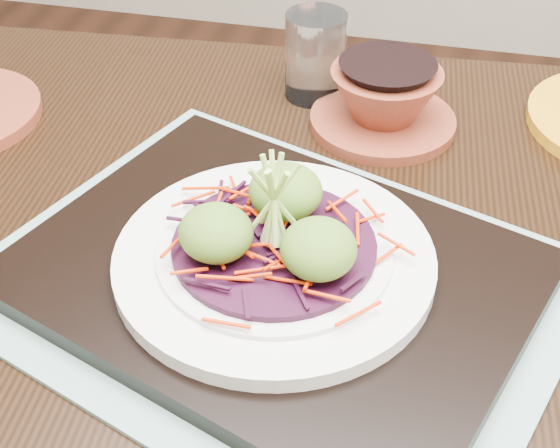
% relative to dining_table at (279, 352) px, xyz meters
% --- Properties ---
extents(dining_table, '(1.30, 0.92, 0.77)m').
position_rel_dining_table_xyz_m(dining_table, '(0.00, 0.00, 0.00)').
color(dining_table, black).
rests_on(dining_table, ground).
extents(placemat, '(0.55, 0.49, 0.00)m').
position_rel_dining_table_xyz_m(placemat, '(0.00, -0.02, 0.10)').
color(placemat, gray).
rests_on(placemat, dining_table).
extents(serving_tray, '(0.48, 0.42, 0.02)m').
position_rel_dining_table_xyz_m(serving_tray, '(0.00, -0.02, 0.11)').
color(serving_tray, black).
rests_on(serving_tray, placemat).
extents(white_plate, '(0.26, 0.26, 0.02)m').
position_rel_dining_table_xyz_m(white_plate, '(0.00, -0.02, 0.13)').
color(white_plate, silver).
rests_on(white_plate, serving_tray).
extents(cabbage_bed, '(0.16, 0.16, 0.01)m').
position_rel_dining_table_xyz_m(cabbage_bed, '(0.00, -0.02, 0.15)').
color(cabbage_bed, '#2F0922').
rests_on(cabbage_bed, white_plate).
extents(carrot_julienne, '(0.20, 0.20, 0.01)m').
position_rel_dining_table_xyz_m(carrot_julienne, '(0.00, -0.02, 0.15)').
color(carrot_julienne, red).
rests_on(carrot_julienne, cabbage_bed).
extents(guacamole_scoops, '(0.14, 0.13, 0.04)m').
position_rel_dining_table_xyz_m(guacamole_scoops, '(0.00, -0.02, 0.17)').
color(guacamole_scoops, '#4E7322').
rests_on(guacamole_scoops, cabbage_bed).
extents(scallion_garnish, '(0.06, 0.06, 0.09)m').
position_rel_dining_table_xyz_m(scallion_garnish, '(0.00, -0.02, 0.19)').
color(scallion_garnish, '#A2CB51').
rests_on(scallion_garnish, cabbage_bed).
extents(water_glass, '(0.08, 0.08, 0.10)m').
position_rel_dining_table_xyz_m(water_glass, '(-0.03, 0.30, 0.15)').
color(water_glass, white).
rests_on(water_glass, dining_table).
extents(terracotta_bowl_set, '(0.20, 0.20, 0.06)m').
position_rel_dining_table_xyz_m(terracotta_bowl_set, '(0.05, 0.25, 0.13)').
color(terracotta_bowl_set, maroon).
rests_on(terracotta_bowl_set, dining_table).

